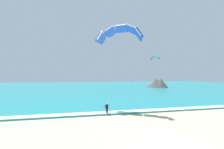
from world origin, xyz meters
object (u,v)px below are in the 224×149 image
(kite_primary, at_px, (120,32))
(kite_distant, at_px, (155,57))
(kitesurfer, at_px, (107,108))
(surfboard, at_px, (107,115))

(kite_primary, relative_size, kite_distant, 3.20)
(kitesurfer, distance_m, kite_primary, 12.39)
(kitesurfer, bearing_deg, surfboard, -79.95)
(kite_primary, height_order, kite_distant, kite_primary)
(kitesurfer, relative_size, kite_primary, 0.13)
(surfboard, bearing_deg, kite_distant, 52.97)
(kitesurfer, distance_m, kite_distant, 43.58)
(kitesurfer, bearing_deg, kite_primary, 48.08)
(kitesurfer, height_order, kite_primary, kite_primary)
(kite_distant, bearing_deg, kite_primary, -126.47)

